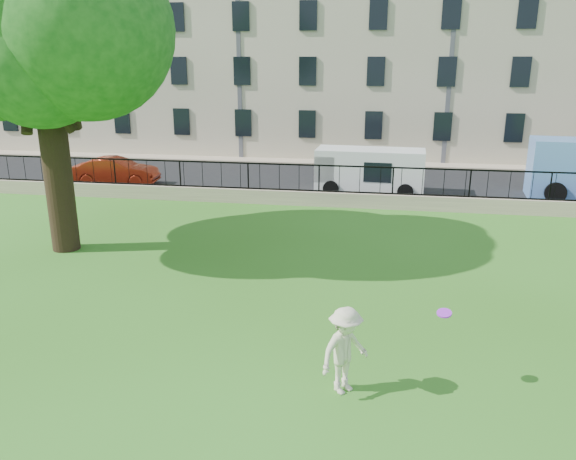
% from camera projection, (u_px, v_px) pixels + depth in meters
% --- Properties ---
extents(ground, '(120.00, 120.00, 0.00)m').
position_uv_depth(ground, '(255.00, 342.00, 12.12)').
color(ground, '#2F6317').
rests_on(ground, ground).
extents(retaining_wall, '(50.00, 0.40, 0.60)m').
position_uv_depth(retaining_wall, '(319.00, 199.00, 23.35)').
color(retaining_wall, gray).
rests_on(retaining_wall, ground).
extents(iron_railing, '(50.00, 0.05, 1.13)m').
position_uv_depth(iron_railing, '(319.00, 178.00, 23.10)').
color(iron_railing, black).
rests_on(iron_railing, retaining_wall).
extents(street, '(60.00, 9.00, 0.01)m').
position_uv_depth(street, '(330.00, 182.00, 27.87)').
color(street, black).
rests_on(street, ground).
extents(sidewalk, '(60.00, 1.40, 0.12)m').
position_uv_depth(sidewalk, '(338.00, 163.00, 32.76)').
color(sidewalk, gray).
rests_on(sidewalk, ground).
extents(building_row, '(56.40, 10.40, 13.80)m').
position_uv_depth(building_row, '(348.00, 42.00, 36.10)').
color(building_row, beige).
rests_on(building_row, ground).
extents(tree, '(8.47, 6.68, 10.72)m').
position_uv_depth(tree, '(35.00, 10.00, 16.08)').
color(tree, black).
rests_on(tree, ground).
extents(man, '(1.18, 1.21, 1.66)m').
position_uv_depth(man, '(345.00, 351.00, 10.10)').
color(man, beige).
rests_on(man, ground).
extents(frisbee, '(0.34, 0.33, 0.12)m').
position_uv_depth(frisbee, '(444.00, 313.00, 10.14)').
color(frisbee, '#AA28E7').
extents(red_sedan, '(4.13, 1.79, 1.32)m').
position_uv_depth(red_sedan, '(116.00, 171.00, 27.13)').
color(red_sedan, maroon).
rests_on(red_sedan, street).
extents(white_van, '(4.87, 2.09, 2.01)m').
position_uv_depth(white_van, '(370.00, 171.00, 25.33)').
color(white_van, silver).
rests_on(white_van, street).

